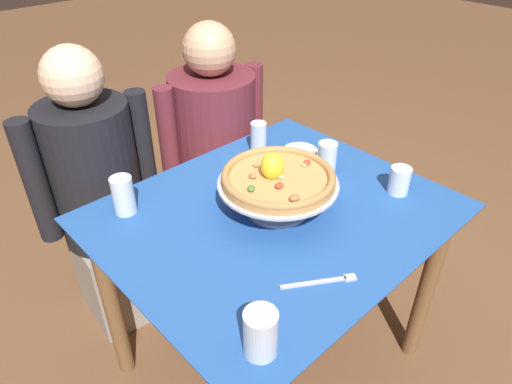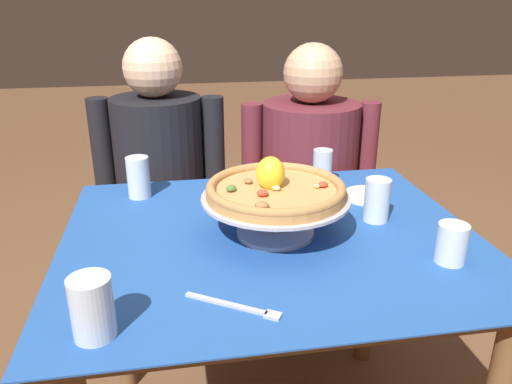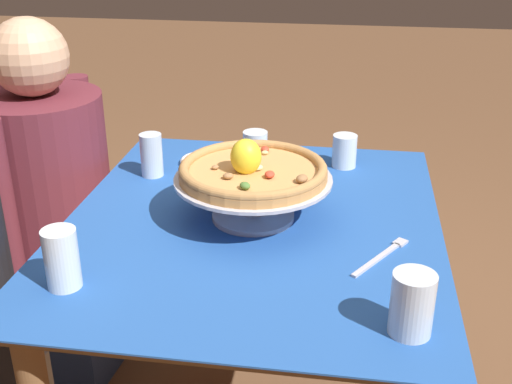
% 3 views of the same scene
% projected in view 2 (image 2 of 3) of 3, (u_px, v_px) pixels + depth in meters
% --- Properties ---
extents(dining_table, '(1.06, 0.89, 0.75)m').
position_uv_depth(dining_table, '(270.00, 276.00, 1.33)').
color(dining_table, brown).
rests_on(dining_table, ground).
extents(pizza_stand, '(0.37, 0.37, 0.11)m').
position_uv_depth(pizza_stand, '(276.00, 209.00, 1.25)').
color(pizza_stand, '#B7B7C1').
rests_on(pizza_stand, dining_table).
extents(pizza, '(0.35, 0.35, 0.10)m').
position_uv_depth(pizza, '(276.00, 189.00, 1.23)').
color(pizza, tan).
rests_on(pizza, pizza_stand).
extents(water_glass_side_right, '(0.07, 0.07, 0.12)m').
position_uv_depth(water_glass_side_right, '(377.00, 202.00, 1.34)').
color(water_glass_side_right, silver).
rests_on(water_glass_side_right, dining_table).
extents(water_glass_back_left, '(0.07, 0.07, 0.13)m').
position_uv_depth(water_glass_back_left, '(139.00, 180.00, 1.50)').
color(water_glass_back_left, silver).
rests_on(water_glass_back_left, dining_table).
extents(water_glass_back_right, '(0.06, 0.06, 0.12)m').
position_uv_depth(water_glass_back_right, '(322.00, 170.00, 1.59)').
color(water_glass_back_right, silver).
rests_on(water_glass_back_right, dining_table).
extents(water_glass_front_right, '(0.07, 0.07, 0.09)m').
position_uv_depth(water_glass_front_right, '(451.00, 246.00, 1.14)').
color(water_glass_front_right, silver).
rests_on(water_glass_front_right, dining_table).
extents(water_glass_front_left, '(0.08, 0.08, 0.12)m').
position_uv_depth(water_glass_front_left, '(93.00, 311.00, 0.88)').
color(water_glass_front_left, silver).
rests_on(water_glass_front_left, dining_table).
extents(side_plate, '(0.14, 0.14, 0.02)m').
position_uv_depth(side_plate, '(366.00, 195.00, 1.51)').
color(side_plate, white).
rests_on(side_plate, dining_table).
extents(dinner_fork, '(0.18, 0.13, 0.01)m').
position_uv_depth(dinner_fork, '(238.00, 307.00, 0.98)').
color(dinner_fork, '#B7B7C1').
rests_on(dinner_fork, dining_table).
extents(diner_left, '(0.48, 0.36, 1.19)m').
position_uv_depth(diner_left, '(163.00, 206.00, 1.91)').
color(diner_left, gray).
rests_on(diner_left, ground).
extents(diner_right, '(0.53, 0.41, 1.17)m').
position_uv_depth(diner_right, '(308.00, 194.00, 2.00)').
color(diner_right, navy).
rests_on(diner_right, ground).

